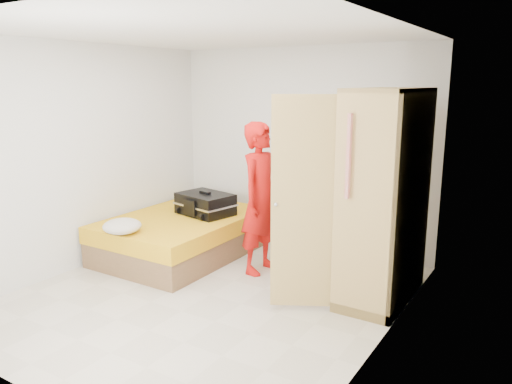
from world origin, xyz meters
The scene contains 7 objects.
room centered at (0.00, 0.00, 1.30)m, with size 4.00×4.02×2.60m.
bed centered at (-1.05, 0.82, 0.25)m, with size 1.42×2.02×0.50m.
wardrobe centered at (1.45, 0.84, 1.00)m, with size 1.11×1.46×2.10m.
person centered at (0.09, 0.88, 0.86)m, with size 0.63×0.41×1.73m, color red.
suitcase centered at (-0.87, 1.07, 0.63)m, with size 0.78×0.63×0.30m.
round_cushion centered at (-1.15, -0.08, 0.58)m, with size 0.43×0.43×0.16m, color silver.
pillow centered at (-1.23, 1.67, 0.55)m, with size 0.58×0.29×0.10m, color silver.
Camera 1 is at (2.95, -3.82, 2.15)m, focal length 35.00 mm.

